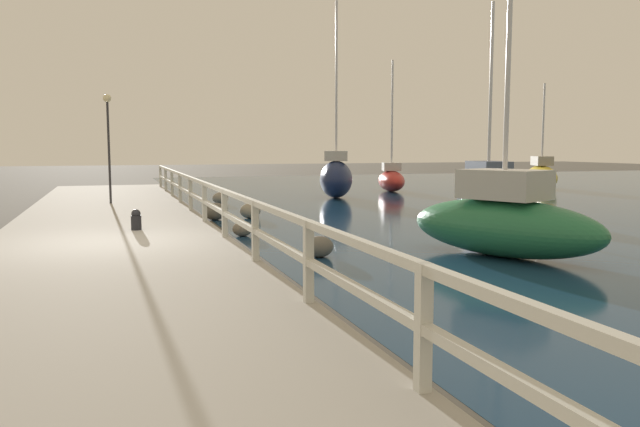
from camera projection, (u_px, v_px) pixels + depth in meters
name	position (u px, v px, depth m)	size (l,w,h in m)	color
ground_plane	(111.00, 256.00, 11.45)	(120.00, 120.00, 0.00)	#4C473D
dock_walkway	(111.00, 249.00, 11.43)	(4.42, 36.00, 0.27)	#9E998E
railing	(224.00, 204.00, 12.02)	(0.10, 32.50, 0.93)	beige
boulder_near_dock	(250.00, 211.00, 17.51)	(0.58, 0.53, 0.44)	gray
boulder_mid_strip	(215.00, 211.00, 17.11)	(0.64, 0.58, 0.48)	#666056
boulder_upstream	(220.00, 198.00, 21.99)	(0.55, 0.50, 0.41)	gray
boulder_downstream	(243.00, 229.00, 14.01)	(0.46, 0.41, 0.34)	slate
boulder_water_edge	(319.00, 247.00, 11.34)	(0.52, 0.47, 0.39)	#666056
mooring_bollard	(136.00, 220.00, 13.08)	(0.21, 0.21, 0.44)	black
dock_lamp	(108.00, 126.00, 19.01)	(0.24, 0.24, 3.33)	#2D2D33
sailboat_gray	(488.00, 193.00, 18.28)	(1.68, 3.93, 6.11)	gray
sailboat_red	(391.00, 179.00, 28.15)	(1.98, 3.39, 5.82)	red
sailboat_green	(503.00, 222.00, 11.38)	(2.86, 4.13, 5.78)	#236B42
sailboat_yellow	(541.00, 175.00, 29.87)	(2.60, 4.17, 4.99)	gold
sailboat_navy	(336.00, 177.00, 24.56)	(2.32, 3.39, 7.57)	#192347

